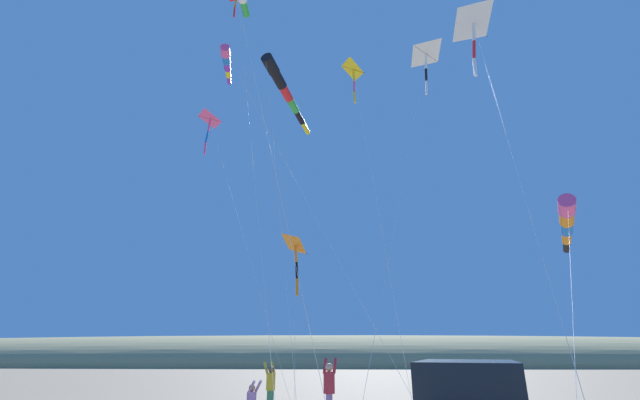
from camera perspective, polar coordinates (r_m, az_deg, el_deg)
dune_ridge_grassy at (r=64.26m, az=0.46°, el=-21.86°), size 28.00×240.00×8.10m
person_adult_flyer at (r=14.02m, az=1.28°, el=-24.36°), size 0.58×0.47×1.80m
person_child_green_jacket at (r=16.08m, az=-6.86°, el=-24.01°), size 0.58×0.55×1.63m
kite_windsock_green_low_center at (r=26.15m, az=-12.80°, el=18.24°), size 9.76×9.09×18.37m
kite_delta_white_trailing at (r=29.73m, az=-14.92°, el=10.78°), size 9.69×7.81×17.34m
kite_delta_yellow_midlevel at (r=17.21m, az=4.74°, el=17.48°), size 3.04×1.57×12.83m
kite_windsock_orange_high_right at (r=28.59m, az=-5.08°, el=15.15°), size 15.85×3.48×19.34m
kite_delta_checkered_midright at (r=22.84m, az=20.62°, el=21.88°), size 12.02×4.96×17.51m
kite_windsock_black_fish_shape at (r=21.33m, az=31.00°, el=-2.40°), size 14.09×8.57×8.21m
kite_delta_teal_far_right at (r=21.78m, az=-3.29°, el=-6.22°), size 8.76×1.62×7.81m
kite_delta_rainbow_low_near at (r=28.71m, az=14.55°, el=18.96°), size 14.48×6.98×20.31m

